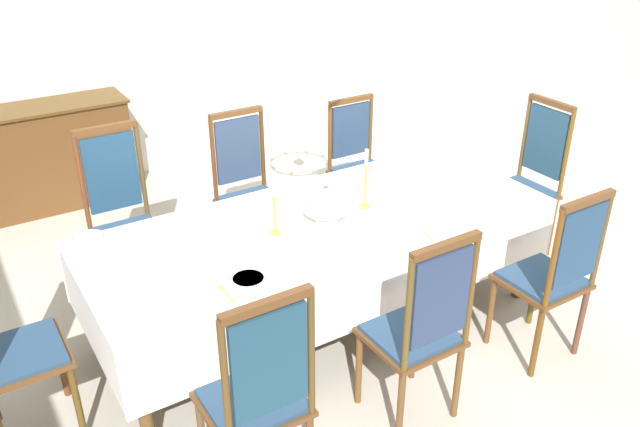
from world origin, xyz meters
TOP-DOWN VIEW (x-y plane):
  - ground at (0.00, 0.00)m, footprint 6.41×6.07m
  - back_wall at (0.00, 3.07)m, footprint 6.41×0.08m
  - dining_table at (0.00, 0.05)m, footprint 2.82×1.12m
  - tablecloth at (0.00, 0.05)m, footprint 2.84×1.14m
  - chair_south_a at (-0.93, -0.92)m, footprint 0.44×0.42m
  - chair_north_a at (-0.93, 1.02)m, footprint 0.44×0.42m
  - chair_south_b at (-0.03, -0.92)m, footprint 0.44×0.42m
  - chair_north_b at (-0.03, 1.02)m, footprint 0.44×0.42m
  - chair_south_c at (0.95, -0.92)m, footprint 0.44×0.42m
  - chair_north_c at (0.95, 1.01)m, footprint 0.44×0.42m
  - chair_head_west at (-1.82, 0.05)m, footprint 0.42×0.44m
  - chair_head_east at (1.82, 0.05)m, footprint 0.42×0.44m
  - soup_tureen at (0.03, 0.05)m, footprint 0.28×0.28m
  - candlestick_west at (-0.32, 0.05)m, footprint 0.07×0.07m
  - candlestick_east at (0.32, 0.05)m, footprint 0.07×0.07m
  - bowl_near_left at (0.30, -0.41)m, footprint 0.17×0.17m
  - bowl_near_right at (-0.69, -0.35)m, footprint 0.19×0.19m
  - bowl_far_left at (-1.26, 0.50)m, footprint 0.18×0.18m
  - bowl_far_right at (1.23, 0.49)m, footprint 0.15×0.15m
  - spoon_primary at (0.43, -0.38)m, footprint 0.06×0.17m
  - spoon_secondary at (-0.82, -0.33)m, footprint 0.03×0.18m
  - sideboard at (-1.09, 2.76)m, footprint 1.44×0.48m

SIDE VIEW (x-z plane):
  - ground at x=0.00m, z-range -0.04..0.00m
  - sideboard at x=-1.09m, z-range 0.00..0.91m
  - chair_north_c at x=0.95m, z-range 0.03..1.10m
  - chair_south_c at x=0.95m, z-range 0.02..1.13m
  - chair_north_b at x=-0.03m, z-range 0.02..1.16m
  - chair_south_b at x=-0.03m, z-range 0.02..1.16m
  - chair_south_a at x=-0.93m, z-range 0.01..1.18m
  - chair_head_east at x=1.82m, z-range 0.01..1.19m
  - chair_north_a at x=-0.93m, z-range 0.01..1.21m
  - chair_head_west at x=-1.82m, z-range 0.00..1.24m
  - tablecloth at x=0.00m, z-range 0.45..0.86m
  - dining_table at x=0.00m, z-range 0.31..1.06m
  - spoon_primary at x=0.43m, z-range 0.76..0.77m
  - spoon_secondary at x=-0.82m, z-range 0.76..0.77m
  - bowl_far_right at x=1.23m, z-range 0.76..0.79m
  - bowl_near_left at x=0.30m, z-range 0.76..0.80m
  - bowl_far_left at x=-1.26m, z-range 0.76..0.80m
  - bowl_near_right at x=-0.69m, z-range 0.76..0.81m
  - soup_tureen at x=0.03m, z-range 0.75..0.98m
  - candlestick_west at x=-0.32m, z-range 0.72..1.06m
  - candlestick_east at x=0.32m, z-range 0.72..1.11m
  - back_wall at x=0.00m, z-range 0.00..3.14m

